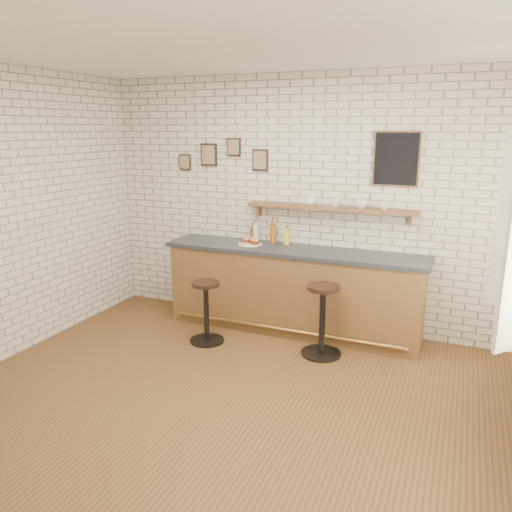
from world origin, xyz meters
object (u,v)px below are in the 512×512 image
object	(u,v)px
bitters_bottle_amber	(273,233)
shelf_cup_a	(310,201)
bar_stool_left	(206,310)
sandwich_plate	(250,244)
bar_stool_right	(322,318)
bitters_bottle_white	(255,233)
ciabatta_sandwich	(251,240)
shelf_cup_d	(384,206)
shelf_cup_b	(336,203)
bitters_bottle_brown	(253,234)
condiment_bottle_yellow	(287,237)
shelf_cup_c	(361,204)
bar_counter	(293,290)

from	to	relation	value
bitters_bottle_amber	shelf_cup_a	bearing A→B (deg)	2.83
bar_stool_left	sandwich_plate	bearing A→B (deg)	71.37
sandwich_plate	bar_stool_right	size ratio (longest dim) A/B	0.36
sandwich_plate	bitters_bottle_white	distance (m)	0.21
ciabatta_sandwich	bitters_bottle_amber	size ratio (longest dim) A/B	0.87
bar_stool_right	ciabatta_sandwich	bearing A→B (deg)	153.03
bitters_bottle_amber	bar_stool_left	distance (m)	1.26
sandwich_plate	shelf_cup_d	bearing A→B (deg)	7.52
shelf_cup_b	ciabatta_sandwich	bearing A→B (deg)	134.18
shelf_cup_d	bitters_bottle_brown	bearing A→B (deg)	155.38
bitters_bottle_amber	bitters_bottle_white	bearing A→B (deg)	180.00
sandwich_plate	condiment_bottle_yellow	world-z (taller)	condiment_bottle_yellow
shelf_cup_c	shelf_cup_d	bearing A→B (deg)	-60.09
condiment_bottle_yellow	shelf_cup_c	xyz separation A→B (m)	(0.87, 0.02, 0.45)
bar_stool_left	bar_counter	bearing A→B (deg)	42.07
bitters_bottle_amber	shelf_cup_d	xyz separation A→B (m)	(1.31, 0.02, 0.40)
sandwich_plate	bar_stool_left	size ratio (longest dim) A/B	0.39
ciabatta_sandwich	bar_stool_right	xyz separation A→B (m)	(1.05, -0.54, -0.64)
bitters_bottle_white	condiment_bottle_yellow	bearing A→B (deg)	-0.00
condiment_bottle_yellow	shelf_cup_c	world-z (taller)	shelf_cup_c
ciabatta_sandwich	shelf_cup_a	world-z (taller)	shelf_cup_a
shelf_cup_a	shelf_cup_b	size ratio (longest dim) A/B	1.26
ciabatta_sandwich	shelf_cup_a	bearing A→B (deg)	16.83
bitters_bottle_amber	condiment_bottle_yellow	world-z (taller)	bitters_bottle_amber
bitters_bottle_brown	bitters_bottle_amber	distance (m)	0.27
bitters_bottle_white	shelf_cup_a	world-z (taller)	shelf_cup_a
shelf_cup_b	bitters_bottle_amber	bearing A→B (deg)	124.13
condiment_bottle_yellow	ciabatta_sandwich	bearing A→B (deg)	-155.16
bitters_bottle_brown	bar_stool_left	xyz separation A→B (m)	(-0.19, -0.89, -0.72)
ciabatta_sandwich	bar_stool_left	xyz separation A→B (m)	(-0.25, -0.71, -0.68)
sandwich_plate	bitters_bottle_amber	world-z (taller)	bitters_bottle_amber
sandwich_plate	shelf_cup_a	size ratio (longest dim) A/B	2.37
bar_counter	condiment_bottle_yellow	bearing A→B (deg)	129.92
bitters_bottle_brown	bitters_bottle_white	distance (m)	0.04
bitters_bottle_brown	bar_stool_left	size ratio (longest dim) A/B	0.33
bar_stool_left	shelf_cup_c	world-z (taller)	shelf_cup_c
shelf_cup_c	ciabatta_sandwich	bearing A→B (deg)	129.00
bitters_bottle_white	shelf_cup_c	xyz separation A→B (m)	(1.28, 0.02, 0.44)
condiment_bottle_yellow	shelf_cup_b	world-z (taller)	shelf_cup_b
bitters_bottle_brown	bitters_bottle_white	bearing A→B (deg)	0.00
bitters_bottle_brown	shelf_cup_d	world-z (taller)	shelf_cup_d
bar_stool_right	bitters_bottle_brown	bearing A→B (deg)	147.17
condiment_bottle_yellow	shelf_cup_b	distance (m)	0.73
bitters_bottle_brown	condiment_bottle_yellow	world-z (taller)	bitters_bottle_brown
bitters_bottle_brown	shelf_cup_b	size ratio (longest dim) A/B	2.45
shelf_cup_b	shelf_cup_d	world-z (taller)	shelf_cup_b
bitters_bottle_amber	shelf_cup_c	distance (m)	1.13
shelf_cup_a	shelf_cup_d	bearing A→B (deg)	-10.16
bar_counter	shelf_cup_b	distance (m)	1.14
bitters_bottle_brown	sandwich_plate	bearing A→B (deg)	-76.11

